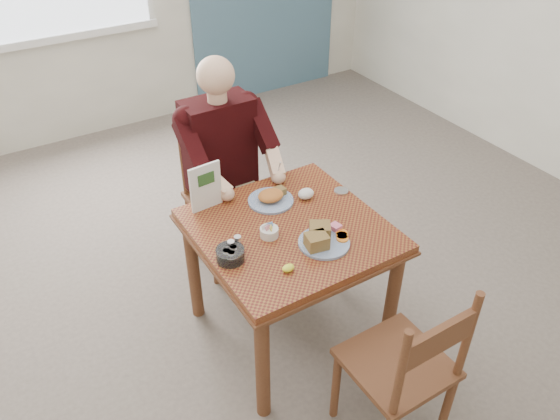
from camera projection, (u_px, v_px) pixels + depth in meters
floor at (288, 329)px, 3.16m from camera, size 6.00×6.00×0.00m
lemon_wedge at (288, 268)px, 2.45m from camera, size 0.07×0.05×0.03m
napkin at (306, 194)px, 2.91m from camera, size 0.11×0.10×0.06m
metal_dish at (341, 191)px, 2.97m from camera, size 0.09×0.09×0.01m
table at (290, 244)px, 2.79m from camera, size 0.92×0.92×0.75m
chair_far at (222, 195)px, 3.43m from camera, size 0.42×0.42×0.95m
chair_near at (404, 369)px, 2.35m from camera, size 0.42×0.42×0.95m
diner at (225, 155)px, 3.18m from camera, size 0.53×0.56×1.39m
near_plate at (322, 238)px, 2.60m from camera, size 0.31×0.31×0.08m
far_plate at (271, 197)px, 2.89m from camera, size 0.26×0.26×0.07m
caddy at (269, 232)px, 2.65m from camera, size 0.11×0.11×0.07m
shakers at (235, 245)px, 2.55m from camera, size 0.09×0.06×0.08m
creamer at (230, 254)px, 2.50m from camera, size 0.15×0.15×0.06m
menu at (206, 187)px, 2.78m from camera, size 0.18×0.03×0.26m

